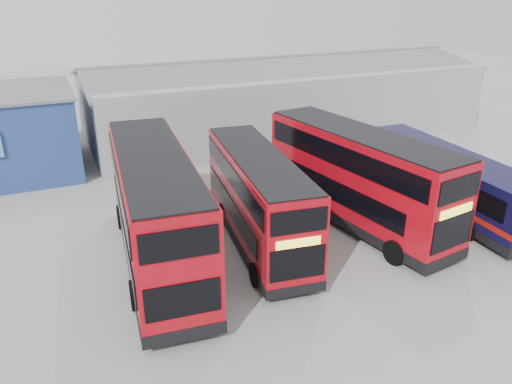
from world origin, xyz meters
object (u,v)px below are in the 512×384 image
(double_decker_centre, at_px, (258,200))
(double_decker_right, at_px, (358,179))
(double_decker_left, at_px, (157,212))
(single_decker_blue, at_px, (446,182))
(maintenance_shed, at_px, (281,98))

(double_decker_centre, relative_size, double_decker_right, 0.90)
(double_decker_left, relative_size, single_decker_blue, 1.02)
(double_decker_left, bearing_deg, maintenance_shed, -124.33)
(maintenance_shed, distance_m, double_decker_right, 17.45)
(maintenance_shed, height_order, double_decker_left, maintenance_shed)
(double_decker_centre, relative_size, single_decker_blue, 0.88)
(maintenance_shed, bearing_deg, single_decker_blue, -87.00)
(double_decker_right, bearing_deg, double_decker_left, 171.32)
(double_decker_right, height_order, single_decker_blue, double_decker_right)
(single_decker_blue, bearing_deg, maintenance_shed, -84.08)
(double_decker_left, bearing_deg, double_decker_centre, -173.55)
(double_decker_centre, bearing_deg, double_decker_right, 5.86)
(double_decker_right, bearing_deg, double_decker_centre, 170.29)
(double_decker_right, bearing_deg, single_decker_blue, -13.25)
(double_decker_left, height_order, single_decker_blue, double_decker_left)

